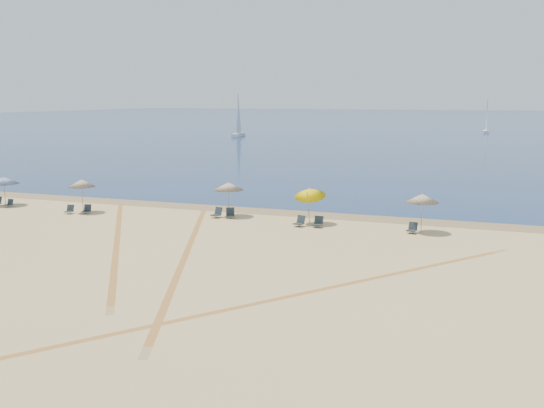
{
  "coord_description": "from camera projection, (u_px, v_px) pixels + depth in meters",
  "views": [
    {
      "loc": [
        14.02,
        -19.0,
        8.46
      ],
      "look_at": [
        0.0,
        20.0,
        1.3
      ],
      "focal_mm": 40.81,
      "sensor_mm": 36.0,
      "label": 1
    }
  ],
  "objects": [
    {
      "name": "ground",
      "position": [
        96.0,
        321.0,
        23.73
      ],
      "size": [
        160.0,
        160.0,
        0.0
      ],
      "primitive_type": "plane",
      "color": "tan",
      "rests_on": "ground"
    },
    {
      "name": "ocean",
      "position": [
        456.0,
        120.0,
        232.38
      ],
      "size": [
        500.0,
        500.0,
        0.0
      ],
      "primitive_type": "plane",
      "color": "#0C2151",
      "rests_on": "ground"
    },
    {
      "name": "wet_sand",
      "position": [
        290.0,
        213.0,
        45.99
      ],
      "size": [
        500.0,
        500.0,
        0.0
      ],
      "primitive_type": "plane",
      "color": "olive",
      "rests_on": "ground"
    },
    {
      "name": "umbrella_0",
      "position": [
        4.0,
        180.0,
        48.85
      ],
      "size": [
        2.3,
        2.3,
        2.33
      ],
      "color": "gray",
      "rests_on": "ground"
    },
    {
      "name": "umbrella_1",
      "position": [
        82.0,
        183.0,
        45.81
      ],
      "size": [
        1.98,
        1.98,
        2.53
      ],
      "color": "gray",
      "rests_on": "ground"
    },
    {
      "name": "umbrella_2",
      "position": [
        229.0,
        186.0,
        44.34
      ],
      "size": [
        2.14,
        2.14,
        2.51
      ],
      "color": "gray",
      "rests_on": "ground"
    },
    {
      "name": "umbrella_3",
      "position": [
        310.0,
        192.0,
        41.61
      ],
      "size": [
        2.11,
        2.18,
        2.73
      ],
      "color": "gray",
      "rests_on": "ground"
    },
    {
      "name": "umbrella_4",
      "position": [
        422.0,
        198.0,
        38.96
      ],
      "size": [
        2.1,
        2.1,
        2.53
      ],
      "color": "gray",
      "rests_on": "ground"
    },
    {
      "name": "chair_1",
      "position": [
        9.0,
        203.0,
        48.42
      ],
      "size": [
        0.51,
        0.6,
        0.6
      ],
      "rotation": [
        0.0,
        0.0,
        0.03
      ],
      "color": "black",
      "rests_on": "ground"
    },
    {
      "name": "chair_2",
      "position": [
        70.0,
        210.0,
        45.56
      ],
      "size": [
        0.63,
        0.71,
        0.64
      ],
      "rotation": [
        0.0,
        0.0,
        0.18
      ],
      "color": "black",
      "rests_on": "ground"
    },
    {
      "name": "chair_3",
      "position": [
        87.0,
        209.0,
        45.69
      ],
      "size": [
        0.66,
        0.73,
        0.65
      ],
      "rotation": [
        0.0,
        0.0,
        0.23
      ],
      "color": "black",
      "rests_on": "ground"
    },
    {
      "name": "chair_4",
      "position": [
        217.0,
        213.0,
        44.06
      ],
      "size": [
        0.79,
        0.86,
        0.73
      ],
      "rotation": [
        0.0,
        0.0,
        -0.31
      ],
      "color": "black",
      "rests_on": "ground"
    },
    {
      "name": "chair_5",
      "position": [
        230.0,
        213.0,
        43.96
      ],
      "size": [
        0.8,
        0.86,
        0.71
      ],
      "rotation": [
        0.0,
        0.0,
        0.36
      ],
      "color": "black",
      "rests_on": "ground"
    },
    {
      "name": "chair_6",
      "position": [
        300.0,
        222.0,
        41.05
      ],
      "size": [
        0.77,
        0.84,
        0.72
      ],
      "rotation": [
        0.0,
        0.0,
        -0.29
      ],
      "color": "black",
      "rests_on": "ground"
    },
    {
      "name": "chair_7",
      "position": [
        318.0,
        222.0,
        40.79
      ],
      "size": [
        0.62,
        0.72,
        0.72
      ],
      "rotation": [
        0.0,
        0.0,
        -0.04
      ],
      "color": "black",
      "rests_on": "ground"
    },
    {
      "name": "chair_8",
      "position": [
        412.0,
        228.0,
        39.01
      ],
      "size": [
        0.68,
        0.76,
        0.68
      ],
      "rotation": [
        0.0,
        0.0,
        -0.2
      ],
      "color": "black",
      "rests_on": "ground"
    },
    {
      "name": "sailboat_0",
      "position": [
        487.0,
        123.0,
        149.89
      ],
      "size": [
        1.53,
        5.28,
        7.8
      ],
      "rotation": [
        0.0,
        0.0,
        0.04
      ],
      "color": "white",
      "rests_on": "ocean"
    },
    {
      "name": "sailboat_2",
      "position": [
        239.0,
        124.0,
        135.58
      ],
      "size": [
        2.46,
        6.36,
        9.23
      ],
      "rotation": [
        0.0,
        0.0,
        0.15
      ],
      "color": "white",
      "rests_on": "ocean"
    },
    {
      "name": "tire_tracks",
      "position": [
        190.0,
        257.0,
        33.18
      ],
      "size": [
        53.47,
        47.19,
        0.0
      ],
      "color": "tan",
      "rests_on": "ground"
    }
  ]
}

